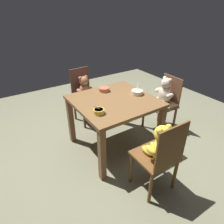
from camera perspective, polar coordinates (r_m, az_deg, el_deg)
ground_plane at (r=2.86m, az=0.56°, el=-9.90°), size 5.20×5.20×0.04m
dining_table at (r=2.51m, az=0.63°, el=1.29°), size 0.98×0.94×0.73m
teddy_chair_far_center at (r=3.21m, az=-8.03°, el=6.05°), size 0.38×0.40×0.88m
teddy_chair_near_front at (r=1.99m, az=13.79°, el=-10.35°), size 0.41×0.39×0.88m
teddy_chair_near_right at (r=3.02m, az=14.80°, el=4.19°), size 0.41×0.42×0.86m
porridge_bowl_terracotta_far_center at (r=2.69m, az=-2.33°, el=6.66°), size 0.14×0.14×0.05m
porridge_bowl_yellow_near_left at (r=2.14m, az=-3.84°, el=0.21°), size 0.13×0.12×0.11m
porridge_bowl_cream_near_right at (r=2.61m, az=7.35°, el=5.76°), size 0.15×0.15×0.13m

